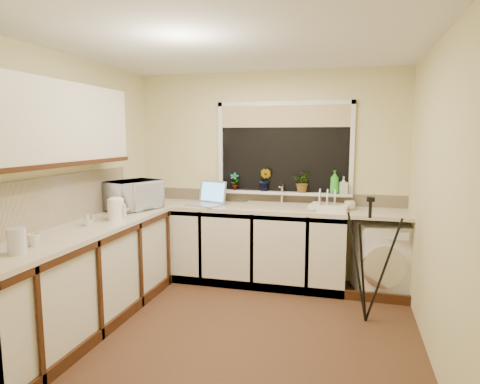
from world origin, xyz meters
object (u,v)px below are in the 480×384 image
microwave (133,195)px  plant_a (234,181)px  soap_bottle_green (335,182)px  dish_rack (329,207)px  cup_left (33,240)px  plant_b (265,180)px  laptop (208,199)px  washing_machine (382,258)px  cup_back (350,205)px  steel_jar (89,219)px  glass_jug (17,241)px  kettle (116,210)px  plant_d (303,182)px  tripod (368,260)px  soap_bottle_clear (343,185)px

microwave → plant_a: bearing=-28.7°
soap_bottle_green → microwave: bearing=-160.6°
dish_rack → cup_left: size_ratio=4.08×
plant_b → laptop: bearing=-156.1°
washing_machine → soap_bottle_green: soap_bottle_green is taller
cup_back → microwave: bearing=-165.6°
laptop → steel_jar: (-0.67, -1.34, -0.02)m
laptop → plant_b: size_ratio=1.69×
laptop → dish_rack: size_ratio=1.13×
plant_a → washing_machine: bearing=-5.5°
glass_jug → kettle: bearing=88.0°
glass_jug → microwave: (-0.09, 1.76, 0.07)m
cup_left → steel_jar: bearing=92.1°
plant_d → soap_bottle_green: 0.36m
glass_jug → cup_back: 3.22m
microwave → plant_d: bearing=-44.0°
glass_jug → soap_bottle_green: size_ratio=0.67×
tripod → dish_rack: bearing=107.2°
microwave → cup_back: 2.38m
glass_jug → plant_d: (1.67, 2.53, 0.18)m
laptop → tripod: (1.78, -0.71, -0.39)m
plant_a → dish_rack: bearing=-11.6°
kettle → plant_b: plant_b is taller
microwave → cup_back: (2.30, 0.59, -0.11)m
kettle → tripod: (2.34, 0.35, -0.42)m
washing_machine → plant_d: bearing=155.2°
laptop → tripod: bearing=-2.8°
kettle → dish_rack: size_ratio=0.50×
steel_jar → microwave: bearing=91.9°
cup_back → plant_d: bearing=161.7°
microwave → soap_bottle_clear: size_ratio=2.91×
plant_d → soap_bottle_clear: plant_d is taller
soap_bottle_green → cup_back: 0.33m
laptop → plant_b: (0.62, 0.27, 0.21)m
glass_jug → soap_bottle_green: soap_bottle_green is taller
dish_rack → tripod: (0.39, -0.74, -0.35)m
tripod → steel_jar: bearing=-176.5°
tripod → cup_back: bearing=91.5°
kettle → dish_rack: 2.23m
laptop → soap_bottle_green: size_ratio=1.71×
dish_rack → kettle: bearing=-143.9°
plant_b → dish_rack: bearing=-17.7°
laptop → kettle: laptop is taller
plant_a → cup_back: bearing=-7.1°
kettle → soap_bottle_green: bearing=33.5°
dish_rack → tripod: tripod is taller
laptop → dish_rack: (1.38, 0.03, -0.04)m
steel_jar → washing_machine: bearing=28.6°
washing_machine → cup_back: bearing=166.6°
microwave → plant_b: size_ratio=2.13×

